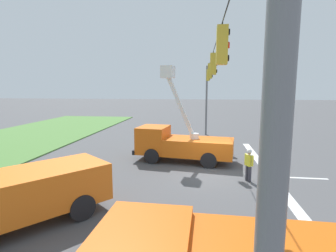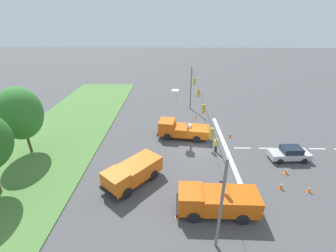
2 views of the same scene
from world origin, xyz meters
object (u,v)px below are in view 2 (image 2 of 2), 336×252
at_px(traffic_cone_lane_edge_a, 177,214).
at_px(traffic_cone_mid_left, 286,171).
at_px(road_worker, 216,144).
at_px(traffic_cone_foreground_right, 309,189).
at_px(sedan_silver, 289,153).
at_px(traffic_cone_mid_right, 281,185).
at_px(utility_truck_support_far, 133,172).
at_px(traffic_cone_near_bucket, 230,134).
at_px(tree_east, 20,113).
at_px(utility_truck_bucket_lift, 181,128).
at_px(traffic_cone_foreground_left, 196,116).
at_px(utility_truck_support_near, 217,200).

bearing_deg(traffic_cone_lane_edge_a, traffic_cone_mid_left, -62.59).
xyz_separation_m(traffic_cone_mid_left, traffic_cone_lane_edge_a, (-5.76, 11.10, 0.02)).
distance_m(road_worker, traffic_cone_foreground_right, 9.89).
distance_m(sedan_silver, traffic_cone_mid_right, 5.61).
relative_size(sedan_silver, road_worker, 2.48).
distance_m(utility_truck_support_far, traffic_cone_near_bucket, 14.68).
relative_size(tree_east, utility_truck_bucket_lift, 1.16).
bearing_deg(utility_truck_bucket_lift, traffic_cone_near_bucket, -87.86).
bearing_deg(traffic_cone_foreground_right, road_worker, 47.76).
bearing_deg(traffic_cone_mid_left, road_worker, 58.02).
bearing_deg(road_worker, traffic_cone_foreground_right, -132.24).
bearing_deg(road_worker, traffic_cone_mid_right, -141.52).
distance_m(traffic_cone_foreground_left, traffic_cone_mid_left, 15.87).
height_order(sedan_silver, traffic_cone_foreground_right, sedan_silver).
height_order(traffic_cone_mid_right, traffic_cone_near_bucket, traffic_cone_near_bucket).
relative_size(utility_truck_bucket_lift, road_worker, 3.84).
distance_m(utility_truck_bucket_lift, traffic_cone_foreground_right, 15.16).
distance_m(utility_truck_support_far, sedan_silver, 17.18).
distance_m(traffic_cone_mid_left, traffic_cone_lane_edge_a, 12.50).
height_order(tree_east, traffic_cone_foreground_right, tree_east).
relative_size(sedan_silver, traffic_cone_mid_right, 5.56).
bearing_deg(traffic_cone_mid_right, tree_east, 77.98).
distance_m(traffic_cone_foreground_left, traffic_cone_lane_edge_a, 19.78).
relative_size(traffic_cone_mid_right, traffic_cone_near_bucket, 0.97).
relative_size(utility_truck_bucket_lift, utility_truck_support_near, 1.05).
bearing_deg(utility_truck_bucket_lift, traffic_cone_lane_edge_a, 177.01).
bearing_deg(utility_truck_bucket_lift, road_worker, -130.83).
bearing_deg(traffic_cone_near_bucket, utility_truck_support_near, 162.53).
xyz_separation_m(tree_east, utility_truck_support_far, (-5.06, -12.75, -3.73)).
bearing_deg(sedan_silver, traffic_cone_foreground_left, 39.77).
xyz_separation_m(traffic_cone_foreground_left, traffic_cone_foreground_right, (-16.38, -8.79, 0.05)).
bearing_deg(traffic_cone_foreground_left, traffic_cone_near_bucket, -146.84).
bearing_deg(sedan_silver, traffic_cone_lane_edge_a, 123.73).
xyz_separation_m(traffic_cone_foreground_left, traffic_cone_lane_edge_a, (-19.52, 3.19, 0.07)).
height_order(utility_truck_support_far, traffic_cone_foreground_right, utility_truck_support_far).
height_order(utility_truck_bucket_lift, sedan_silver, utility_truck_bucket_lift).
bearing_deg(traffic_cone_foreground_left, traffic_cone_mid_right, -158.07).
xyz_separation_m(traffic_cone_foreground_right, traffic_cone_mid_left, (2.62, 0.88, 0.00)).
relative_size(utility_truck_support_near, utility_truck_support_far, 1.08).
bearing_deg(traffic_cone_lane_edge_a, utility_truck_bucket_lift, -2.99).
relative_size(tree_east, traffic_cone_near_bucket, 9.70).
height_order(road_worker, traffic_cone_foreground_left, road_worker).
bearing_deg(utility_truck_bucket_lift, traffic_cone_foreground_left, -21.65).
xyz_separation_m(sedan_silver, traffic_cone_near_bucket, (5.11, 5.34, -0.38)).
distance_m(tree_east, traffic_cone_mid_right, 27.51).
xyz_separation_m(sedan_silver, traffic_cone_mid_left, (-2.59, 1.40, -0.45)).
height_order(tree_east, utility_truck_support_far, tree_east).
relative_size(traffic_cone_foreground_right, traffic_cone_near_bucket, 0.86).
height_order(utility_truck_support_far, traffic_cone_near_bucket, utility_truck_support_far).
bearing_deg(traffic_cone_mid_right, utility_truck_support_near, 114.06).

